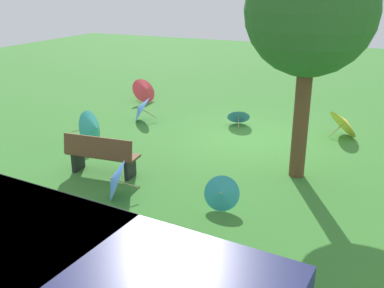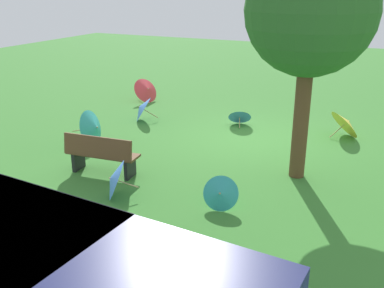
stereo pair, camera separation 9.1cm
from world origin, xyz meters
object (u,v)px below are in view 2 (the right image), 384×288
parasol_teal_0 (94,128)px  parasol_blue_1 (113,179)px  park_bench (101,154)px  shade_tree (311,12)px  parasol_blue_0 (142,108)px  parasol_blue_2 (240,116)px  parasol_yellow_0 (346,123)px  parasol_red_0 (147,90)px  parasol_teal_2 (220,193)px

parasol_teal_0 → parasol_blue_1: (-2.13, 2.23, -0.07)m
park_bench → shade_tree: size_ratio=0.35×
parasol_blue_0 → parasol_blue_2: bearing=-163.0°
shade_tree → parasol_teal_0: (5.07, 0.32, -2.91)m
parasol_yellow_0 → parasol_teal_0: bearing=30.7°
parasol_blue_1 → parasol_teal_0: bearing=-46.3°
park_bench → parasol_yellow_0: park_bench is taller
shade_tree → parasol_yellow_0: shade_tree is taller
parasol_red_0 → parasol_blue_1: parasol_red_0 is taller
park_bench → parasol_yellow_0: (-4.43, -4.78, -0.06)m
park_bench → parasol_blue_2: bearing=-108.2°
parasol_blue_0 → parasol_red_0: bearing=-63.0°
parasol_teal_0 → parasol_blue_0: size_ratio=0.99×
parasol_yellow_0 → parasol_teal_2: size_ratio=1.64×
parasol_teal_0 → parasol_teal_2: size_ratio=1.34×
parasol_blue_2 → parasol_blue_0: bearing=17.0°
park_bench → parasol_teal_0: bearing=-48.3°
parasol_teal_0 → parasol_red_0: size_ratio=0.92×
parasol_red_0 → parasol_teal_0: bearing=103.8°
parasol_red_0 → parasol_blue_1: 7.37m
parasol_red_0 → parasol_teal_2: (-5.22, 6.18, -0.10)m
parasol_teal_0 → parasol_yellow_0: bearing=-149.3°
shade_tree → parasol_teal_2: (0.93, 2.10, -3.06)m
parasol_yellow_0 → parasol_blue_2: 2.93m
park_bench → shade_tree: shade_tree is taller
park_bench → parasol_teal_0: 1.88m
park_bench → parasol_blue_2: park_bench is taller
parasol_blue_2 → parasol_teal_0: bearing=49.1°
parasol_blue_0 → parasol_yellow_0: (-5.71, -1.04, 0.01)m
parasol_teal_0 → parasol_red_0: 4.53m
park_bench → parasol_teal_0: parasol_teal_0 is taller
parasol_teal_0 → parasol_teal_2: bearing=156.7°
shade_tree → parasol_teal_2: bearing=66.2°
park_bench → parasol_blue_0: 3.96m
parasol_red_0 → parasol_yellow_0: 6.84m
parasol_teal_0 → parasol_red_0: parasol_teal_0 is taller
park_bench → parasol_teal_2: size_ratio=2.25×
parasol_blue_0 → parasol_teal_2: (-4.17, 4.12, -0.08)m
parasol_blue_0 → parasol_teal_2: size_ratio=1.36×
parasol_yellow_0 → parasol_blue_2: (2.92, 0.19, -0.12)m
parasol_blue_1 → parasol_blue_2: size_ratio=1.15×
parasol_teal_0 → shade_tree: bearing=-176.4°
park_bench → parasol_blue_2: (-1.51, -4.59, -0.17)m
shade_tree → parasol_yellow_0: bearing=-101.3°
park_bench → parasol_blue_1: (-0.88, 0.83, -0.07)m
parasol_teal_0 → parasol_blue_0: 2.34m
park_bench → parasol_teal_0: size_ratio=1.68×
parasol_red_0 → parasol_blue_0: parasol_red_0 is taller
parasol_blue_1 → parasol_blue_2: parasol_blue_1 is taller
parasol_teal_2 → parasol_red_0: bearing=-49.8°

